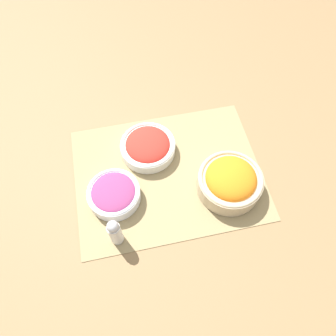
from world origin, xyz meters
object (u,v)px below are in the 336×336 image
(tomato_bowl, at_px, (148,146))
(pepper_shaker, at_px, (115,232))
(carrot_bowl, at_px, (230,181))
(onion_bowl, at_px, (114,194))

(tomato_bowl, xyz_separation_m, pepper_shaker, (0.13, 0.26, 0.03))
(tomato_bowl, distance_m, carrot_bowl, 0.27)
(carrot_bowl, distance_m, onion_bowl, 0.33)
(onion_bowl, bearing_deg, tomato_bowl, -131.52)
(carrot_bowl, xyz_separation_m, pepper_shaker, (0.33, 0.09, 0.01))
(carrot_bowl, relative_size, pepper_shaker, 1.65)
(carrot_bowl, bearing_deg, pepper_shaker, 14.34)
(tomato_bowl, distance_m, pepper_shaker, 0.29)
(onion_bowl, height_order, pepper_shaker, pepper_shaker)
(carrot_bowl, relative_size, onion_bowl, 1.24)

